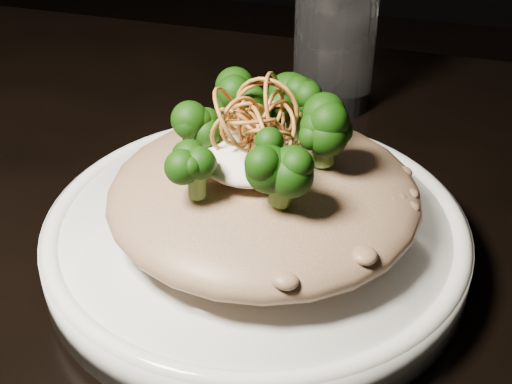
{
  "coord_description": "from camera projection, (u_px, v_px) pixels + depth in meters",
  "views": [
    {
      "loc": [
        0.13,
        -0.37,
        1.08
      ],
      "look_at": [
        0.02,
        0.01,
        0.81
      ],
      "focal_mm": 50.0,
      "sensor_mm": 36.0,
      "label": 1
    }
  ],
  "objects": [
    {
      "name": "shallots",
      "position": [
        254.0,
        112.0,
        0.44
      ],
      "size": [
        0.06,
        0.06,
        0.04
      ],
      "primitive_type": null,
      "color": "brown",
      "rests_on": "cheese"
    },
    {
      "name": "plate",
      "position": [
        256.0,
        239.0,
        0.5
      ],
      "size": [
        0.29,
        0.29,
        0.03
      ],
      "primitive_type": "cylinder",
      "color": "white",
      "rests_on": "table"
    },
    {
      "name": "broccoli",
      "position": [
        263.0,
        135.0,
        0.45
      ],
      "size": [
        0.13,
        0.13,
        0.05
      ],
      "primitive_type": null,
      "color": "black",
      "rests_on": "risotto"
    },
    {
      "name": "table",
      "position": [
        223.0,
        338.0,
        0.55
      ],
      "size": [
        1.1,
        0.8,
        0.75
      ],
      "color": "black",
      "rests_on": "ground"
    },
    {
      "name": "risotto",
      "position": [
        264.0,
        194.0,
        0.48
      ],
      "size": [
        0.21,
        0.21,
        0.05
      ],
      "primitive_type": "ellipsoid",
      "color": "brown",
      "rests_on": "plate"
    },
    {
      "name": "cheese",
      "position": [
        251.0,
        157.0,
        0.45
      ],
      "size": [
        0.07,
        0.07,
        0.02
      ],
      "primitive_type": "ellipsoid",
      "color": "white",
      "rests_on": "risotto"
    },
    {
      "name": "drinking_glass",
      "position": [
        335.0,
        39.0,
        0.66
      ],
      "size": [
        0.09,
        0.09,
        0.13
      ],
      "primitive_type": "cylinder",
      "rotation": [
        0.0,
        0.0,
        -0.2
      ],
      "color": "white",
      "rests_on": "table"
    }
  ]
}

